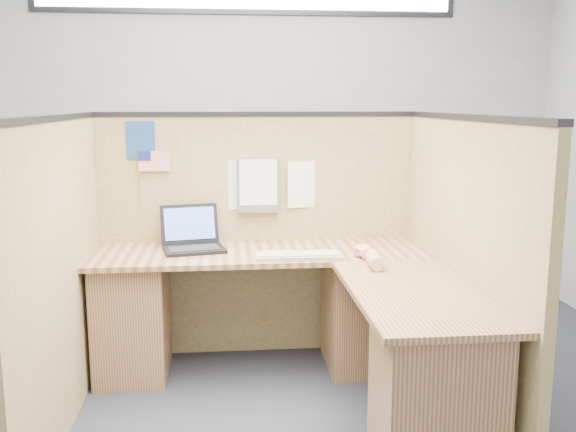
{
  "coord_description": "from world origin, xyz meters",
  "views": [
    {
      "loc": [
        -0.2,
        -2.97,
        1.59
      ],
      "look_at": [
        0.15,
        0.5,
        0.97
      ],
      "focal_mm": 40.0,
      "sensor_mm": 36.0,
      "label": 1
    }
  ],
  "objects": [
    {
      "name": "floor",
      "position": [
        0.0,
        0.0,
        0.0
      ],
      "size": [
        5.0,
        5.0,
        0.0
      ],
      "primitive_type": "plane",
      "color": "#20232E",
      "rests_on": "ground"
    },
    {
      "name": "wall_back",
      "position": [
        0.0,
        2.25,
        1.4
      ],
      "size": [
        5.0,
        0.0,
        5.0
      ],
      "primitive_type": "plane",
      "rotation": [
        1.57,
        0.0,
        0.0
      ],
      "color": "gray",
      "rests_on": "floor"
    },
    {
      "name": "wall_front",
      "position": [
        0.0,
        -2.25,
        1.4
      ],
      "size": [
        5.0,
        0.0,
        5.0
      ],
      "primitive_type": "plane",
      "rotation": [
        -1.57,
        0.0,
        0.0
      ],
      "color": "gray",
      "rests_on": "floor"
    },
    {
      "name": "cubicle_partitions",
      "position": [
        0.0,
        0.43,
        0.77
      ],
      "size": [
        2.06,
        1.83,
        1.53
      ],
      "color": "olive",
      "rests_on": "floor"
    },
    {
      "name": "l_desk",
      "position": [
        0.18,
        0.29,
        0.39
      ],
      "size": [
        1.95,
        1.75,
        0.73
      ],
      "color": "brown",
      "rests_on": "floor"
    },
    {
      "name": "laptop",
      "position": [
        -0.38,
        0.78,
        0.79
      ],
      "size": [
        0.39,
        0.39,
        0.25
      ],
      "rotation": [
        0.0,
        0.0,
        0.2
      ],
      "color": "black",
      "rests_on": "l_desk"
    },
    {
      "name": "keyboard",
      "position": [
        0.21,
        0.48,
        0.75
      ],
      "size": [
        0.49,
        0.19,
        0.03
      ],
      "rotation": [
        0.0,
        0.0,
        -0.05
      ],
      "color": "gray",
      "rests_on": "l_desk"
    },
    {
      "name": "mouse",
      "position": [
        0.57,
        0.48,
        0.75
      ],
      "size": [
        0.11,
        0.07,
        0.05
      ],
      "primitive_type": "ellipsoid",
      "rotation": [
        0.0,
        0.0,
        -0.08
      ],
      "color": "silver",
      "rests_on": "l_desk"
    },
    {
      "name": "hand_forearm",
      "position": [
        0.58,
        0.34,
        0.77
      ],
      "size": [
        0.11,
        0.39,
        0.08
      ],
      "color": "#DDA679",
      "rests_on": "l_desk"
    },
    {
      "name": "blue_poster",
      "position": [
        -0.7,
        0.97,
        1.36
      ],
      "size": [
        0.17,
        0.01,
        0.23
      ],
      "primitive_type": "cube",
      "rotation": [
        0.0,
        0.0,
        0.01
      ],
      "color": "navy",
      "rests_on": "cubicle_partitions"
    },
    {
      "name": "american_flag",
      "position": [
        -0.64,
        0.96,
        1.22
      ],
      "size": [
        0.19,
        0.01,
        0.33
      ],
      "color": "olive",
      "rests_on": "cubicle_partitions"
    },
    {
      "name": "file_holder",
      "position": [
        0.0,
        0.94,
        1.08
      ],
      "size": [
        0.26,
        0.05,
        0.33
      ],
      "color": "slate",
      "rests_on": "cubicle_partitions"
    },
    {
      "name": "paper_left",
      "position": [
        -0.06,
        0.97,
        1.08
      ],
      "size": [
        0.24,
        0.01,
        0.3
      ],
      "primitive_type": "cube",
      "rotation": [
        0.0,
        0.0,
        -0.03
      ],
      "color": "white",
      "rests_on": "cubicle_partitions"
    },
    {
      "name": "paper_right",
      "position": [
        0.3,
        0.97,
        1.08
      ],
      "size": [
        0.23,
        0.04,
        0.29
      ],
      "primitive_type": "cube",
      "rotation": [
        0.0,
        0.0,
        0.14
      ],
      "color": "white",
      "rests_on": "cubicle_partitions"
    }
  ]
}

